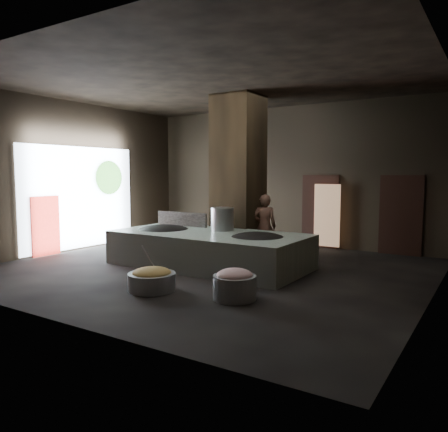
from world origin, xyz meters
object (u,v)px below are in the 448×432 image
Objects in this scene: wok_right at (257,241)px; meat_basin at (235,287)px; hearth_platform at (209,249)px; stock_pot at (222,220)px; veg_basin at (152,282)px; wok_left at (163,233)px; cook at (264,226)px.

wok_right reaches higher than meat_basin.
stock_pot reaches higher than hearth_platform.
meat_basin reaches higher than veg_basin.
wok_left is (-1.45, -0.05, 0.32)m from hearth_platform.
wok_right is (1.35, 0.05, 0.32)m from hearth_platform.
cook is at bearing 109.49° from meat_basin.
wok_right reaches higher than veg_basin.
cook reaches higher than veg_basin.
hearth_platform is at bearing 42.99° from cook.
stock_pot is at bearing 95.32° from veg_basin.
wok_left is 2.80m from wok_right.
stock_pot reaches higher than meat_basin.
wok_left is 1.63× the size of veg_basin.
wok_left is 1.66m from stock_pot.
wok_right is 1.52× the size of veg_basin.
meat_basin is (3.51, -2.11, -0.53)m from wok_left.
wok_left reaches higher than veg_basin.
wok_right is 1.79m from cook.
cook is at bearing 68.63° from hearth_platform.
hearth_platform reaches higher than veg_basin.
cook is (0.69, 1.71, 0.46)m from hearth_platform.
stock_pot is at bearing 158.96° from wok_right.
veg_basin is at bearing -111.55° from wok_right.
meat_basin is at bearing -45.84° from hearth_platform.
hearth_platform is at bearing 133.64° from meat_basin.
stock_pot is 0.36× the size of cook.
wok_right is at bearing -21.04° from stock_pot.
meat_basin is (1.37, -3.87, -0.66)m from cook.
wok_left reaches higher than meat_basin.
stock_pot reaches higher than wok_right.
meat_basin is at bearing -72.26° from wok_right.
wok_right is 1.77× the size of meat_basin.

